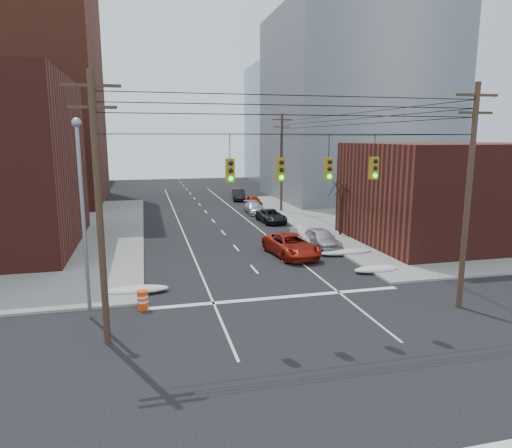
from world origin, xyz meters
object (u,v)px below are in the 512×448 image
red_pickup (291,245)px  lot_car_b (46,221)px  parked_car_e (253,201)px  parked_car_f (238,195)px  parked_car_d (254,208)px  parked_car_b (304,235)px  lot_car_d (5,228)px  parked_car_c (271,216)px  construction_barrel (143,300)px  parked_car_a (321,239)px  lot_car_a (49,229)px

red_pickup → lot_car_b: lot_car_b is taller
red_pickup → parked_car_e: size_ratio=1.47×
parked_car_e → parked_car_f: bearing=96.2°
parked_car_d → parked_car_f: (0.49, 11.31, 0.11)m
red_pickup → parked_car_d: bearing=77.5°
parked_car_b → lot_car_d: (-24.31, 8.33, 0.17)m
parked_car_d → lot_car_d: bearing=-163.1°
lot_car_b → lot_car_d: (-2.92, -2.08, -0.06)m
parked_car_b → parked_car_c: size_ratio=0.83×
construction_barrel → red_pickup: bearing=38.1°
red_pickup → parked_car_b: red_pickup is taller
parked_car_b → parked_car_f: bearing=91.5°
parked_car_f → lot_car_d: bearing=-135.6°
lot_car_b → construction_barrel: lot_car_b is taller
red_pickup → parked_car_f: size_ratio=1.24×
lot_car_b → lot_car_d: 3.58m
parked_car_d → construction_barrel: 29.66m
parked_car_a → lot_car_b: lot_car_b is taller
parked_car_c → lot_car_b: size_ratio=0.91×
parked_car_d → parked_car_e: (1.21, 5.52, 0.02)m
lot_car_d → parked_car_d: bearing=-67.0°
parked_car_b → construction_barrel: bearing=-135.7°
red_pickup → parked_car_a: bearing=21.5°
parked_car_b → lot_car_b: size_ratio=0.75×
lot_car_b → lot_car_d: size_ratio=1.34×
parked_car_b → parked_car_e: parked_car_e is taller
parked_car_a → parked_car_c: (-0.76, 11.50, -0.13)m
red_pickup → parked_car_a: 3.35m
red_pickup → parked_car_d: red_pickup is taller
red_pickup → lot_car_a: size_ratio=1.34×
parked_car_d → construction_barrel: (-12.24, -27.01, -0.14)m
parked_car_c → lot_car_d: size_ratio=1.22×
lot_car_a → construction_barrel: size_ratio=4.40×
parked_car_f → lot_car_d: (-24.26, -18.12, 0.06)m
parked_car_a → parked_car_b: size_ratio=1.18×
lot_car_a → parked_car_d: bearing=-88.0°
parked_car_f → lot_car_a: bearing=-128.4°
red_pickup → lot_car_d: bearing=144.3°
red_pickup → lot_car_a: (-18.17, 10.38, 0.06)m
parked_car_a → lot_car_d: (-24.92, 10.42, 0.02)m
parked_car_b → parked_car_d: parked_car_b is taller
parked_car_d → parked_car_e: size_ratio=1.14×
parked_car_b → parked_car_f: (-0.05, 26.46, 0.11)m
parked_car_b → lot_car_d: lot_car_d is taller
parked_car_b → lot_car_a: (-20.51, 6.70, 0.21)m
parked_car_c → parked_car_a: bearing=-89.1°
parked_car_c → parked_car_b: bearing=-91.9°
red_pickup → parked_car_e: (3.01, 24.35, -0.13)m
parked_car_d → lot_car_d: (-23.78, -6.82, 0.17)m
parked_car_f → construction_barrel: size_ratio=4.72×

